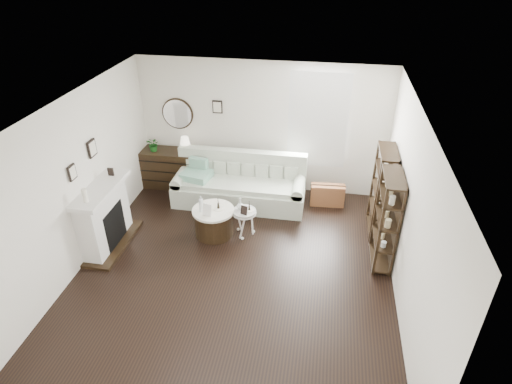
% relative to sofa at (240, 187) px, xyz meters
% --- Properties ---
extents(room, '(5.50, 5.50, 5.50)m').
position_rel_sofa_xyz_m(room, '(1.07, 0.62, 1.26)').
color(room, black).
rests_on(room, ground).
extents(fireplace, '(0.50, 1.40, 1.84)m').
position_rel_sofa_xyz_m(fireplace, '(-1.98, -1.78, 0.21)').
color(fireplace, silver).
rests_on(fireplace, ground).
extents(shelf_unit_far, '(0.30, 0.80, 1.60)m').
position_rel_sofa_xyz_m(shelf_unit_far, '(2.67, -0.53, 0.47)').
color(shelf_unit_far, black).
rests_on(shelf_unit_far, ground).
extents(shelf_unit_near, '(0.30, 0.80, 1.60)m').
position_rel_sofa_xyz_m(shelf_unit_near, '(2.67, -1.43, 0.47)').
color(shelf_unit_near, black).
rests_on(shelf_unit_near, ground).
extents(sofa, '(2.60, 0.90, 1.01)m').
position_rel_sofa_xyz_m(sofa, '(0.00, 0.00, 0.00)').
color(sofa, beige).
rests_on(sofa, ground).
extents(quilt, '(0.63, 0.55, 0.14)m').
position_rel_sofa_xyz_m(quilt, '(-0.85, -0.13, 0.26)').
color(quilt, '#24855C').
rests_on(quilt, sofa).
extents(suitcase, '(0.68, 0.26, 0.44)m').
position_rel_sofa_xyz_m(suitcase, '(1.75, 0.16, -0.11)').
color(suitcase, brown).
rests_on(suitcase, ground).
extents(dresser, '(1.23, 0.53, 0.82)m').
position_rel_sofa_xyz_m(dresser, '(-1.57, 0.39, 0.07)').
color(dresser, black).
rests_on(dresser, ground).
extents(table_lamp, '(0.26, 0.26, 0.34)m').
position_rel_sofa_xyz_m(table_lamp, '(-1.21, 0.39, 0.66)').
color(table_lamp, white).
rests_on(table_lamp, dresser).
extents(potted_plant, '(0.32, 0.29, 0.30)m').
position_rel_sofa_xyz_m(potted_plant, '(-1.88, 0.34, 0.63)').
color(potted_plant, '#164F17').
rests_on(potted_plant, dresser).
extents(drum_table, '(0.75, 0.75, 0.52)m').
position_rel_sofa_xyz_m(drum_table, '(-0.24, -1.18, -0.07)').
color(drum_table, black).
rests_on(drum_table, ground).
extents(pedestal_table, '(0.43, 0.43, 0.52)m').
position_rel_sofa_xyz_m(pedestal_table, '(0.31, -1.11, 0.14)').
color(pedestal_table, silver).
rests_on(pedestal_table, ground).
extents(eiffel_drum, '(0.13, 0.13, 0.19)m').
position_rel_sofa_xyz_m(eiffel_drum, '(-0.15, -1.13, 0.28)').
color(eiffel_drum, black).
rests_on(eiffel_drum, drum_table).
extents(bottle_drum, '(0.07, 0.07, 0.31)m').
position_rel_sofa_xyz_m(bottle_drum, '(-0.42, -1.26, 0.34)').
color(bottle_drum, silver).
rests_on(bottle_drum, drum_table).
extents(card_frame_drum, '(0.17, 0.10, 0.22)m').
position_rel_sofa_xyz_m(card_frame_drum, '(-0.29, -1.37, 0.30)').
color(card_frame_drum, white).
rests_on(card_frame_drum, drum_table).
extents(eiffel_ped, '(0.10, 0.10, 0.16)m').
position_rel_sofa_xyz_m(eiffel_ped, '(0.39, -1.08, 0.26)').
color(eiffel_ped, black).
rests_on(eiffel_ped, pedestal_table).
extents(flask_ped, '(0.13, 0.13, 0.24)m').
position_rel_sofa_xyz_m(flask_ped, '(0.24, -1.09, 0.30)').
color(flask_ped, silver).
rests_on(flask_ped, pedestal_table).
extents(card_frame_ped, '(0.13, 0.08, 0.16)m').
position_rel_sofa_xyz_m(card_frame_ped, '(0.33, -1.22, 0.26)').
color(card_frame_ped, black).
rests_on(card_frame_ped, pedestal_table).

